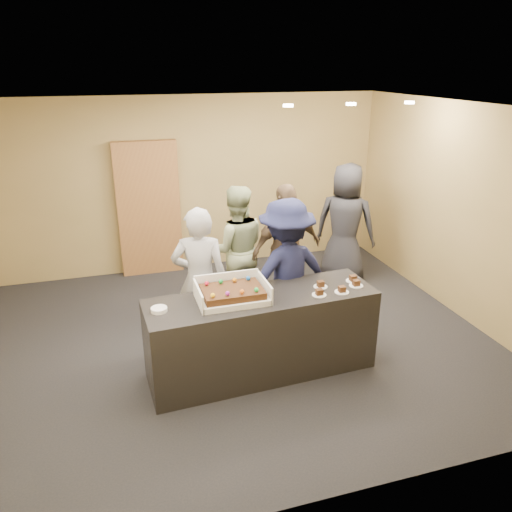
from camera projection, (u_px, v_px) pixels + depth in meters
name	position (u px, v px, depth m)	size (l,w,h in m)	color
room	(234.00, 234.00, 5.56)	(6.04, 6.00, 2.70)	black
serving_counter	(262.00, 335.00, 5.27)	(2.40, 0.70, 0.90)	black
storage_cabinet	(149.00, 209.00, 7.63)	(0.94, 0.15, 2.07)	brown
cake_box	(232.00, 295.00, 5.03)	(0.71, 0.49, 0.21)	white
sheet_cake	(232.00, 291.00, 4.99)	(0.60, 0.42, 0.12)	#341C0B
plate_stack	(159.00, 310.00, 4.79)	(0.16, 0.16, 0.04)	white
slice_a	(319.00, 293.00, 5.12)	(0.15, 0.15, 0.07)	white
slice_b	(321.00, 285.00, 5.31)	(0.15, 0.15, 0.07)	white
slice_c	(342.00, 290.00, 5.18)	(0.15, 0.15, 0.07)	white
slice_d	(353.00, 279.00, 5.45)	(0.15, 0.15, 0.07)	white
slice_e	(356.00, 284.00, 5.33)	(0.15, 0.15, 0.07)	white
person_server_grey	(200.00, 281.00, 5.57)	(0.62, 0.41, 1.71)	#A4A4A9
person_sage_man	(236.00, 249.00, 6.54)	(0.82, 0.64, 1.70)	#99A779
person_navy_man	(286.00, 274.00, 5.69)	(1.14, 0.65, 1.76)	#15193A
person_brown_extra	(287.00, 249.00, 6.51)	(1.01, 0.42, 1.72)	brown
person_dark_suit	(345.00, 225.00, 7.32)	(0.89, 0.58, 1.82)	#222227
ceiling_spotlights	(351.00, 104.00, 5.96)	(1.72, 0.12, 0.03)	#FFEAC6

